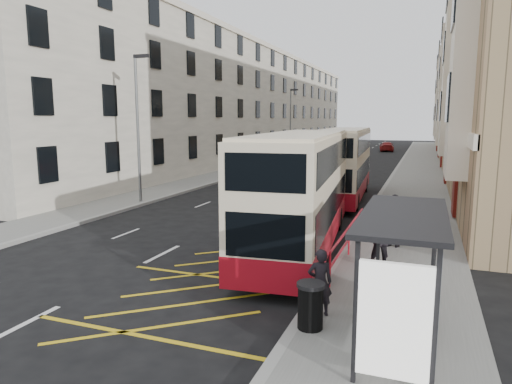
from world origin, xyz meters
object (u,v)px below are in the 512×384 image
at_px(bus_shelter, 409,254).
at_px(double_decker_rear, 344,164).
at_px(car_silver, 342,147).
at_px(car_dark, 346,142).
at_px(pedestrian_near, 320,282).
at_px(white_van, 310,157).
at_px(street_lamp_far, 291,120).
at_px(street_lamp_near, 138,121).
at_px(litter_bin, 310,305).
at_px(double_decker_front, 300,191).
at_px(pedestrian_far, 394,221).
at_px(pedestrian_mid, 383,240).
at_px(car_red, 387,147).

distance_m(bus_shelter, double_decker_rear, 18.30).
distance_m(car_silver, car_dark, 16.56).
relative_size(pedestrian_near, white_van, 0.30).
relative_size(street_lamp_far, car_silver, 1.73).
xyz_separation_m(bus_shelter, pedestrian_near, (-1.96, 1.02, -1.19)).
height_order(street_lamp_near, double_decker_rear, street_lamp_near).
height_order(pedestrian_near, car_silver, pedestrian_near).
xyz_separation_m(litter_bin, car_dark, (-11.20, 72.53, 0.04)).
distance_m(bus_shelter, white_van, 39.76).
bearing_deg(street_lamp_far, litter_bin, -73.22).
bearing_deg(double_decker_front, pedestrian_near, -75.88).
bearing_deg(bus_shelter, pedestrian_far, 95.44).
xyz_separation_m(pedestrian_far, car_dark, (-12.46, 65.09, -0.38)).
bearing_deg(car_silver, pedestrian_near, -96.59).
height_order(pedestrian_far, white_van, pedestrian_far).
bearing_deg(street_lamp_far, double_decker_front, -73.27).
bearing_deg(pedestrian_far, white_van, -59.71).
bearing_deg(car_dark, street_lamp_far, -114.03).
height_order(double_decker_rear, pedestrian_mid, double_decker_rear).
xyz_separation_m(street_lamp_far, pedestrian_far, (13.96, -34.68, -3.53)).
xyz_separation_m(street_lamp_far, litter_bin, (12.70, -42.12, -3.95)).
xyz_separation_m(street_lamp_far, car_silver, (3.63, 13.99, -3.85)).
bearing_deg(pedestrian_mid, street_lamp_far, 97.87).
height_order(street_lamp_far, litter_bin, street_lamp_far).
distance_m(pedestrian_far, white_van, 32.18).
distance_m(double_decker_rear, car_dark, 55.74).
bearing_deg(car_red, litter_bin, 86.14).
height_order(car_silver, car_dark, car_silver).
relative_size(litter_bin, pedestrian_near, 0.65).
bearing_deg(double_decker_front, pedestrian_mid, -35.11).
xyz_separation_m(double_decker_front, pedestrian_far, (3.22, 1.03, -1.05)).
distance_m(pedestrian_far, car_dark, 66.27).
bearing_deg(pedestrian_near, street_lamp_far, -96.60).
distance_m(double_decker_rear, white_van, 21.52).
height_order(double_decker_rear, car_red, double_decker_rear).
bearing_deg(double_decker_rear, white_van, 105.75).
height_order(double_decker_rear, white_van, double_decker_rear).
relative_size(litter_bin, car_dark, 0.23).
relative_size(double_decker_rear, white_van, 1.98).
bearing_deg(street_lamp_near, street_lamp_far, 90.00).
xyz_separation_m(street_lamp_near, car_red, (9.29, 49.48, -3.95)).
distance_m(pedestrian_near, car_silver, 56.11).
bearing_deg(street_lamp_near, double_decker_front, -28.02).
bearing_deg(street_lamp_far, car_dark, 87.17).
bearing_deg(car_red, white_van, 68.98).
xyz_separation_m(pedestrian_near, car_dark, (-11.24, 71.78, -0.22)).
height_order(pedestrian_mid, white_van, pedestrian_mid).
distance_m(white_van, car_silver, 18.29).
relative_size(street_lamp_far, white_van, 1.50).
xyz_separation_m(double_decker_front, car_red, (-1.44, 55.19, -1.47)).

